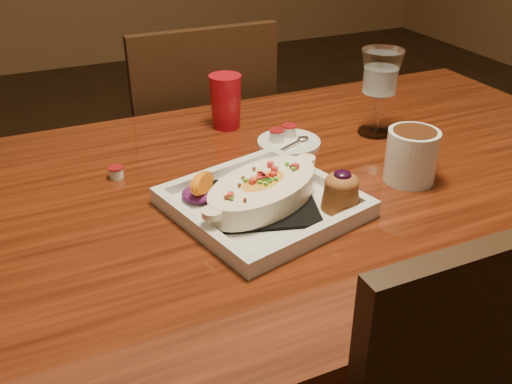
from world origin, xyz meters
name	(u,v)px	position (x,y,z in m)	size (l,w,h in m)	color
table	(294,221)	(0.00, 0.00, 0.65)	(1.50, 0.90, 0.75)	maroon
chair_far	(196,161)	(0.00, 0.63, 0.51)	(0.42, 0.42, 0.93)	black
plate	(269,195)	(-0.10, -0.08, 0.78)	(0.35, 0.35, 0.08)	silver
coffee_mug	(413,153)	(0.20, -0.09, 0.81)	(0.13, 0.10, 0.10)	silver
goblet	(381,77)	(0.27, 0.13, 0.88)	(0.09, 0.09, 0.19)	silver
saucer	(288,141)	(0.06, 0.15, 0.76)	(0.14, 0.14, 0.09)	silver
creamer_loose	(116,172)	(-0.32, 0.15, 0.76)	(0.03, 0.03, 0.02)	silver
red_tumbler	(226,102)	(-0.03, 0.30, 0.81)	(0.07, 0.07, 0.12)	#B00C1A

